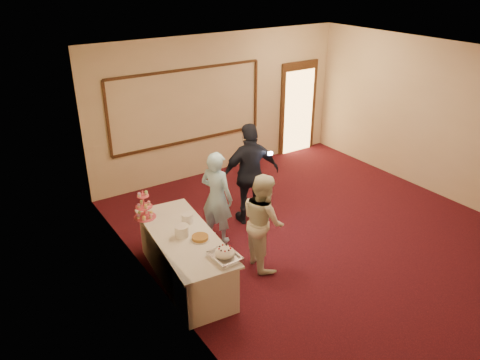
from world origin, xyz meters
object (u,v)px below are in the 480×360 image
tart (200,238)px  cupcake_stand (144,207)px  plate_stack_a (182,231)px  guest (250,174)px  woman (263,221)px  pavlova_tray (225,254)px  buffet_table (185,258)px  man (217,197)px  plate_stack_b (187,218)px

tart → cupcake_stand: bearing=111.3°
plate_stack_a → guest: (1.83, 0.94, 0.07)m
tart → woman: bearing=-3.1°
pavlova_tray → woman: (1.00, 0.53, -0.08)m
plate_stack_a → buffet_table: bearing=8.8°
pavlova_tray → buffet_table: bearing=102.5°
tart → woman: woman is taller
pavlova_tray → plate_stack_a: (-0.22, 0.81, 0.01)m
cupcake_stand → guest: guest is taller
cupcake_stand → man: 1.23m
woman → cupcake_stand: bearing=64.3°
man → plate_stack_a: bearing=99.4°
plate_stack_a → plate_stack_b: (0.24, 0.29, -0.01)m
plate_stack_a → woman: bearing=-12.7°
tart → woman: (1.05, -0.06, -0.03)m
buffet_table → guest: 2.09m
plate_stack_b → guest: size_ratio=0.09×
cupcake_stand → plate_stack_a: cupcake_stand is taller
cupcake_stand → guest: bearing=4.2°
buffet_table → guest: size_ratio=1.20×
plate_stack_b → tart: size_ratio=0.64×
pavlova_tray → tart: size_ratio=1.71×
tart → man: bearing=48.4°
cupcake_stand → tart: size_ratio=1.80×
man → guest: (0.83, 0.23, 0.12)m
pavlova_tray → plate_stack_b: size_ratio=2.67×
buffet_table → woman: bearing=-13.4°
pavlova_tray → tart: bearing=94.2°
man → buffet_table: bearing=100.2°
buffet_table → guest: guest is taller
cupcake_stand → woman: 1.81m
buffet_table → cupcake_stand: size_ratio=4.49×
buffet_table → pavlova_tray: 0.95m
plate_stack_a → cupcake_stand: bearing=105.6°
plate_stack_b → cupcake_stand: bearing=132.8°
buffet_table → pavlova_tray: (0.18, -0.81, 0.45)m
plate_stack_b → guest: (1.59, 0.65, 0.08)m
guest → cupcake_stand: bearing=14.5°
cupcake_stand → woman: woman is taller
pavlova_tray → plate_stack_a: bearing=105.0°
pavlova_tray → plate_stack_a: 0.84m
tart → plate_stack_a: bearing=128.3°
plate_stack_a → man: size_ratio=0.13×
pavlova_tray → cupcake_stand: (-0.44, 1.60, 0.10)m
pavlova_tray → cupcake_stand: size_ratio=0.95×
buffet_table → cupcake_stand: 1.00m
woman → tart: bearing=97.8°
guest → plate_stack_a: bearing=37.6°
tart → guest: guest is taller
woman → guest: size_ratio=0.83×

